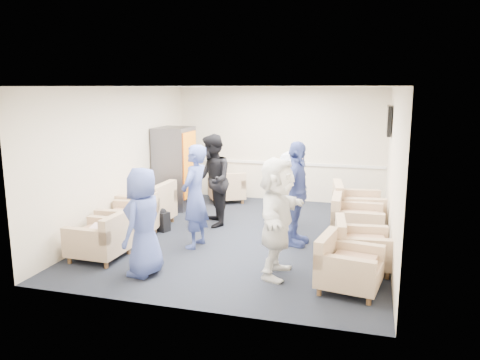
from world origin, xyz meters
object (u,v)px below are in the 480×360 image
(armchair_corner, at_px, (227,189))
(vending_machine, at_px, (175,168))
(armchair_right_midnear, at_px, (359,248))
(person_front_left, at_px, (143,222))
(person_back_right, at_px, (290,190))
(armchair_right_far, at_px, (354,209))
(armchair_right_near, at_px, (346,267))
(person_back_left, at_px, (212,180))
(armchair_left_far, at_px, (149,208))
(person_mid_left, at_px, (195,197))
(person_front_right, at_px, (277,217))
(armchair_left_near, at_px, (102,240))
(armchair_right_midfar, at_px, (354,223))
(armchair_left_mid, at_px, (131,221))
(person_mid_right, at_px, (296,194))

(armchair_corner, xyz_separation_m, vending_machine, (-0.97, -0.81, 0.60))
(armchair_right_midnear, relative_size, vending_machine, 0.49)
(person_front_left, distance_m, person_back_right, 3.32)
(armchair_right_far, bearing_deg, armchair_right_near, 172.45)
(person_front_left, xyz_separation_m, person_back_left, (0.14, 2.62, 0.11))
(armchair_left_far, bearing_deg, person_back_right, 105.09)
(person_front_left, bearing_deg, vending_machine, -158.72)
(person_mid_left, distance_m, person_back_right, 2.07)
(armchair_left_far, relative_size, person_front_right, 0.54)
(armchair_corner, bearing_deg, armchair_right_near, 95.50)
(person_front_right, bearing_deg, armchair_corner, 28.49)
(person_mid_left, bearing_deg, armchair_left_far, -119.12)
(armchair_left_near, distance_m, armchair_corner, 4.23)
(armchair_corner, height_order, person_front_right, person_front_right)
(armchair_right_midfar, xyz_separation_m, vending_machine, (-3.99, 1.40, 0.56))
(armchair_left_mid, height_order, armchair_right_near, armchair_left_mid)
(person_mid_left, distance_m, person_back_left, 1.29)
(armchair_left_far, height_order, armchair_right_far, armchair_right_far)
(armchair_left_near, distance_m, person_front_left, 1.11)
(armchair_left_near, relative_size, person_mid_left, 0.47)
(armchair_right_midnear, height_order, armchair_right_midfar, armchair_right_midfar)
(armchair_left_mid, distance_m, vending_machine, 2.40)
(armchair_left_far, bearing_deg, armchair_left_mid, 6.08)
(armchair_left_mid, relative_size, armchair_left_far, 0.97)
(armchair_right_far, height_order, armchair_corner, armchair_right_far)
(person_back_right, bearing_deg, armchair_left_mid, 104.45)
(person_mid_left, bearing_deg, armchair_right_midnear, 89.52)
(person_mid_right, xyz_separation_m, person_front_right, (-0.04, -1.42, -0.03))
(person_mid_right, bearing_deg, person_front_left, 143.29)
(armchair_left_mid, relative_size, person_back_right, 0.61)
(armchair_right_far, bearing_deg, person_mid_left, 118.29)
(armchair_right_midnear, xyz_separation_m, person_mid_right, (-1.10, 0.85, 0.58))
(person_back_left, bearing_deg, armchair_right_near, 22.03)
(armchair_left_near, bearing_deg, armchair_left_mid, -176.00)
(armchair_left_near, relative_size, armchair_right_midnear, 0.93)
(armchair_left_mid, xyz_separation_m, armchair_right_near, (3.83, -1.15, -0.02))
(armchair_right_midnear, xyz_separation_m, armchair_corner, (-3.15, 3.47, -0.01))
(armchair_left_mid, bearing_deg, armchair_left_near, -1.98)
(vending_machine, bearing_deg, armchair_corner, 39.94)
(person_mid_right, bearing_deg, armchair_right_midfar, -58.63)
(armchair_corner, height_order, person_back_right, person_back_right)
(person_back_left, relative_size, person_mid_right, 1.00)
(person_mid_left, bearing_deg, person_front_right, 67.00)
(armchair_left_far, bearing_deg, armchair_right_near, 64.38)
(armchair_left_mid, xyz_separation_m, person_mid_right, (2.88, 0.51, 0.56))
(armchair_right_midnear, height_order, vending_machine, vending_machine)
(person_mid_left, xyz_separation_m, person_back_right, (1.36, 1.55, -0.13))
(armchair_left_far, distance_m, armchair_right_midfar, 3.91)
(armchair_right_near, relative_size, person_mid_left, 0.52)
(person_back_right, bearing_deg, armchair_corner, 32.12)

